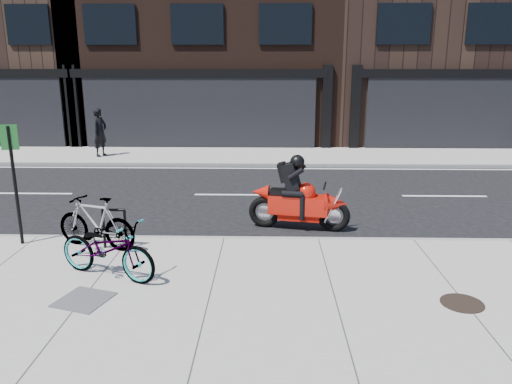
{
  "coord_description": "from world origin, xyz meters",
  "views": [
    {
      "loc": [
        0.92,
        -11.93,
        3.78
      ],
      "look_at": [
        0.66,
        -1.05,
        0.9
      ],
      "focal_mm": 35.0,
      "sensor_mm": 36.0,
      "label": 1
    }
  ],
  "objects_px": {
    "bicycle_rear": "(96,222)",
    "motorcycle": "(303,199)",
    "bicycle_front": "(107,249)",
    "manhole_cover": "(462,303)",
    "sign_post": "(14,174)",
    "utility_grate": "(84,300)",
    "bike_rack": "(114,225)",
    "pedestrian": "(100,132)"
  },
  "relations": [
    {
      "from": "pedestrian",
      "to": "sign_post",
      "type": "xyz_separation_m",
      "value": [
        1.5,
        -9.67,
        0.52
      ]
    },
    {
      "from": "bicycle_front",
      "to": "utility_grate",
      "type": "relative_size",
      "value": 2.62
    },
    {
      "from": "bike_rack",
      "to": "utility_grate",
      "type": "relative_size",
      "value": 1.1
    },
    {
      "from": "bicycle_front",
      "to": "motorcycle",
      "type": "xyz_separation_m",
      "value": [
        3.56,
        2.99,
        0.06
      ]
    },
    {
      "from": "bicycle_front",
      "to": "bike_rack",
      "type": "bearing_deg",
      "value": 34.77
    },
    {
      "from": "bicycle_front",
      "to": "bicycle_rear",
      "type": "relative_size",
      "value": 1.11
    },
    {
      "from": "motorcycle",
      "to": "manhole_cover",
      "type": "xyz_separation_m",
      "value": [
        2.21,
        -3.85,
        -0.57
      ]
    },
    {
      "from": "bicycle_front",
      "to": "utility_grate",
      "type": "xyz_separation_m",
      "value": [
        -0.13,
        -0.89,
        -0.51
      ]
    },
    {
      "from": "manhole_cover",
      "to": "sign_post",
      "type": "distance_m",
      "value": 8.55
    },
    {
      "from": "motorcycle",
      "to": "utility_grate",
      "type": "relative_size",
      "value": 3.11
    },
    {
      "from": "motorcycle",
      "to": "pedestrian",
      "type": "relative_size",
      "value": 1.24
    },
    {
      "from": "bike_rack",
      "to": "motorcycle",
      "type": "bearing_deg",
      "value": 22.8
    },
    {
      "from": "pedestrian",
      "to": "utility_grate",
      "type": "relative_size",
      "value": 2.5
    },
    {
      "from": "motorcycle",
      "to": "sign_post",
      "type": "distance_m",
      "value": 6.09
    },
    {
      "from": "pedestrian",
      "to": "motorcycle",
      "type": "bearing_deg",
      "value": -117.33
    },
    {
      "from": "manhole_cover",
      "to": "utility_grate",
      "type": "bearing_deg",
      "value": -179.76
    },
    {
      "from": "bicycle_front",
      "to": "bicycle_rear",
      "type": "bearing_deg",
      "value": 48.5
    },
    {
      "from": "bicycle_front",
      "to": "motorcycle",
      "type": "distance_m",
      "value": 4.65
    },
    {
      "from": "motorcycle",
      "to": "utility_grate",
      "type": "bearing_deg",
      "value": -123.5
    },
    {
      "from": "bicycle_rear",
      "to": "motorcycle",
      "type": "height_order",
      "value": "motorcycle"
    },
    {
      "from": "bike_rack",
      "to": "sign_post",
      "type": "relative_size",
      "value": 0.34
    },
    {
      "from": "bike_rack",
      "to": "motorcycle",
      "type": "height_order",
      "value": "motorcycle"
    },
    {
      "from": "pedestrian",
      "to": "sign_post",
      "type": "height_order",
      "value": "sign_post"
    },
    {
      "from": "sign_post",
      "to": "bicycle_front",
      "type": "bearing_deg",
      "value": -45.95
    },
    {
      "from": "sign_post",
      "to": "utility_grate",
      "type": "bearing_deg",
      "value": -60.3
    },
    {
      "from": "motorcycle",
      "to": "pedestrian",
      "type": "bearing_deg",
      "value": 141.89
    },
    {
      "from": "bicycle_rear",
      "to": "motorcycle",
      "type": "distance_m",
      "value": 4.53
    },
    {
      "from": "bicycle_front",
      "to": "motorcycle",
      "type": "relative_size",
      "value": 0.84
    },
    {
      "from": "bicycle_front",
      "to": "utility_grate",
      "type": "distance_m",
      "value": 1.03
    },
    {
      "from": "bicycle_front",
      "to": "utility_grate",
      "type": "bearing_deg",
      "value": -165.79
    },
    {
      "from": "bicycle_rear",
      "to": "bicycle_front",
      "type": "bearing_deg",
      "value": 44.13
    },
    {
      "from": "bicycle_front",
      "to": "motorcycle",
      "type": "bearing_deg",
      "value": -27.34
    },
    {
      "from": "motorcycle",
      "to": "pedestrian",
      "type": "xyz_separation_m",
      "value": [
        -7.36,
        8.25,
        0.36
      ]
    },
    {
      "from": "bicycle_rear",
      "to": "motorcycle",
      "type": "relative_size",
      "value": 0.76
    },
    {
      "from": "pedestrian",
      "to": "bicycle_rear",
      "type": "bearing_deg",
      "value": -141.45
    },
    {
      "from": "bicycle_rear",
      "to": "sign_post",
      "type": "height_order",
      "value": "sign_post"
    },
    {
      "from": "manhole_cover",
      "to": "pedestrian",
      "type": "bearing_deg",
      "value": 128.36
    },
    {
      "from": "bike_rack",
      "to": "manhole_cover",
      "type": "relative_size",
      "value": 1.25
    },
    {
      "from": "bike_rack",
      "to": "sign_post",
      "type": "height_order",
      "value": "sign_post"
    },
    {
      "from": "motorcycle",
      "to": "manhole_cover",
      "type": "height_order",
      "value": "motorcycle"
    },
    {
      "from": "manhole_cover",
      "to": "sign_post",
      "type": "xyz_separation_m",
      "value": [
        -8.07,
        2.43,
        1.45
      ]
    },
    {
      "from": "bicycle_rear",
      "to": "manhole_cover",
      "type": "distance_m",
      "value": 6.83
    }
  ]
}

